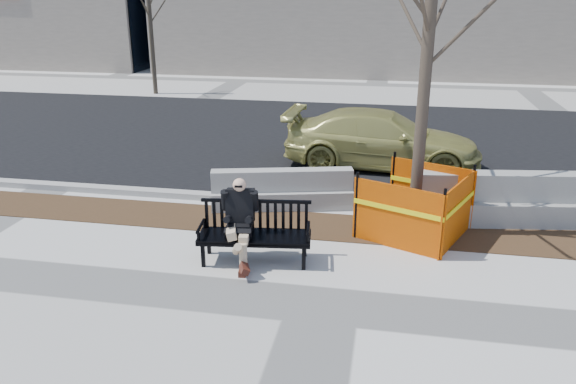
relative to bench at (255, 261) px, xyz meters
name	(u,v)px	position (x,y,z in m)	size (l,w,h in m)	color
ground	(323,305)	(1.18, -1.08, 0.00)	(120.00, 120.00, 0.00)	beige
mulch_strip	(342,228)	(1.18, 1.52, 0.00)	(40.00, 1.20, 0.02)	#47301C
asphalt_street	(363,140)	(1.18, 7.72, 0.00)	(60.00, 10.40, 0.01)	black
curb	(347,205)	(1.18, 2.47, 0.06)	(60.00, 0.25, 0.12)	#9E9B93
bench	(255,261)	(0.00, 0.00, 0.00)	(1.73, 0.62, 0.92)	black
seated_man	(241,259)	(-0.23, 0.02, 0.00)	(0.55, 0.91, 1.27)	black
tree_fence	(412,233)	(2.39, 1.52, 0.00)	(2.31, 2.31, 5.78)	#EE6000
sedan	(380,166)	(1.73, 5.33, 0.00)	(1.82, 4.49, 1.30)	tan
jersey_barrier_left	(282,207)	(-0.03, 2.30, 0.00)	(2.65, 0.53, 0.76)	#9A9790
jersey_barrier_right	(505,223)	(4.02, 2.29, 0.00)	(3.28, 0.66, 0.94)	gray
far_tree_left	(156,93)	(-7.41, 13.66, 0.00)	(1.92, 1.92, 5.18)	#43392B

